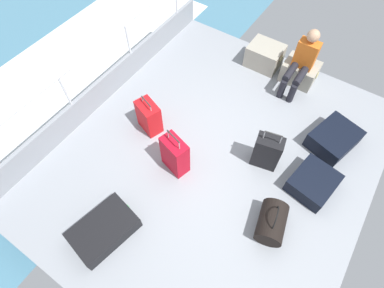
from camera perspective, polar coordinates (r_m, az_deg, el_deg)
ground_plane at (r=4.70m, az=4.44°, el=-2.22°), size 4.40×5.20×0.06m
gunwale_port at (r=5.41m, az=-15.73°, el=10.28°), size 0.06×5.20×0.45m
railing_port at (r=5.04m, az=-17.21°, el=14.58°), size 0.04×4.20×1.02m
sea_wake at (r=6.71m, az=-23.59°, el=11.36°), size 12.00×12.00×0.01m
cargo_crate_0 at (r=5.95m, az=13.41°, el=15.75°), size 0.63×0.49×0.41m
cargo_crate_1 at (r=5.84m, az=19.48°, el=12.63°), size 0.61×0.46×0.37m
passenger_seated at (r=5.47m, az=19.88°, el=14.34°), size 0.34×0.66×1.07m
suitcase_0 at (r=4.63m, az=21.68°, el=-6.71°), size 0.65×0.72×0.24m
suitcase_1 at (r=5.13m, az=24.96°, el=0.92°), size 0.73×0.84×0.28m
suitcase_2 at (r=4.30m, az=-3.20°, el=-2.04°), size 0.44×0.33×0.78m
suitcase_3 at (r=4.23m, az=-16.14°, el=-15.11°), size 0.69×0.91×0.22m
suitcase_4 at (r=4.47m, az=13.80°, el=-1.41°), size 0.42×0.30×0.75m
suitcase_5 at (r=4.78m, az=-8.04°, el=5.06°), size 0.45×0.36×0.64m
duffel_bag at (r=4.15m, az=14.68°, el=-13.97°), size 0.46×0.58×0.51m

